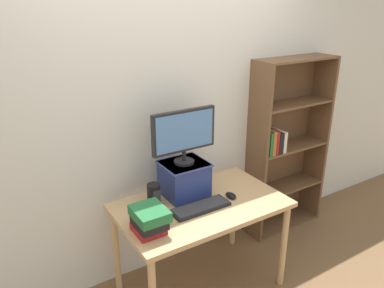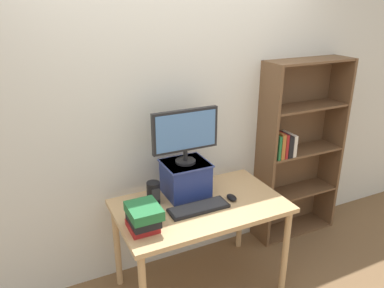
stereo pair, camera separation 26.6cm
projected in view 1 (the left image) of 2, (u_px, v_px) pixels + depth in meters
The scene contains 10 objects.
ground_plane at pixel (200, 285), 3.07m from camera, with size 12.00×12.00×0.00m, color brown.
back_wall at pixel (168, 119), 2.99m from camera, with size 7.00×0.08×2.60m.
desk at pixel (201, 213), 2.82m from camera, with size 1.25×0.74×0.77m.
bookshelf_unit at pixel (284, 146), 3.61m from camera, with size 0.83×0.28×1.71m.
riser_box at pixel (184, 178), 2.87m from camera, with size 0.34×0.31×0.27m.
computer_monitor at pixel (184, 133), 2.74m from camera, with size 0.52×0.15×0.41m.
keyboard at pixel (200, 207), 2.71m from camera, with size 0.44×0.16×0.02m.
computer_mouse at pixel (231, 195), 2.86m from camera, with size 0.06×0.10×0.04m.
book_stack at pixel (149, 220), 2.42m from camera, with size 0.21×0.25×0.17m.
desk_speaker at pixel (154, 195), 2.73m from camera, with size 0.10×0.10×0.17m.
Camera 1 is at (-1.35, -2.03, 2.20)m, focal length 35.00 mm.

